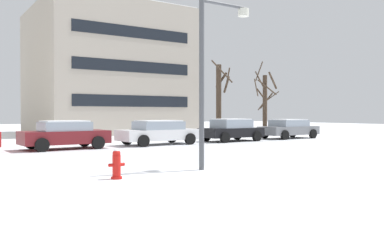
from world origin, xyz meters
TOP-DOWN VIEW (x-y plane):
  - ground_plane at (0.00, 0.00)m, footprint 120.00×120.00m
  - road_surface at (0.00, 3.06)m, footprint 80.00×8.12m
  - fire_hydrant at (1.02, -1.87)m, footprint 0.44×0.30m
  - street_lamp at (4.28, -1.66)m, footprint 1.94×0.36m
  - parked_car_maroon at (2.50, 8.08)m, footprint 4.17×2.20m
  - parked_car_white at (7.71, 8.05)m, footprint 4.60×2.24m
  - parked_car_black at (12.92, 8.05)m, footprint 4.05×2.18m
  - parked_car_gray at (18.12, 8.14)m, footprint 4.47×2.18m
  - tree_far_right at (14.45, 11.33)m, footprint 1.93×1.66m
  - tree_far_mid at (18.50, 10.93)m, footprint 1.92×1.70m
  - tree_far_left at (19.55, 12.06)m, footprint 1.97×1.72m
  - building_far_right at (10.74, 23.60)m, footprint 12.48×12.03m

SIDE VIEW (x-z plane):
  - ground_plane at x=0.00m, z-range 0.00..0.00m
  - road_surface at x=0.00m, z-range 0.00..0.00m
  - fire_hydrant at x=1.02m, z-range 0.00..0.81m
  - parked_car_gray at x=18.12m, z-range 0.03..1.37m
  - parked_car_white at x=7.71m, z-range 0.02..1.39m
  - parked_car_maroon at x=2.50m, z-range 0.02..1.42m
  - parked_car_black at x=12.92m, z-range 0.01..1.43m
  - tree_far_left at x=19.55m, z-range -0.20..4.38m
  - tree_far_mid at x=18.50m, z-range -0.30..5.50m
  - tree_far_right at x=14.45m, z-range 0.09..5.56m
  - street_lamp at x=4.28m, z-range 0.64..6.03m
  - building_far_right at x=10.74m, z-range 0.00..11.02m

